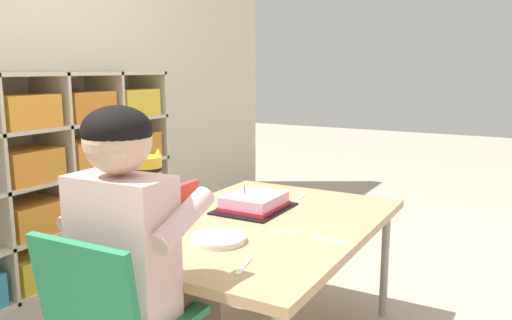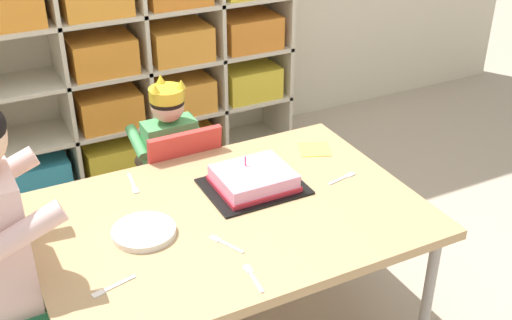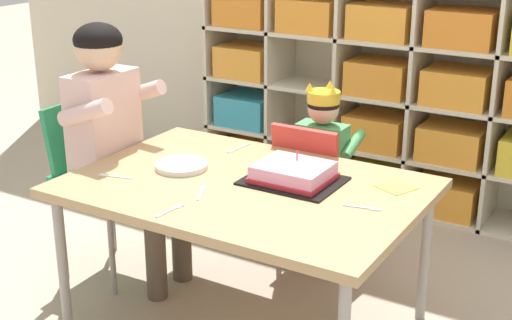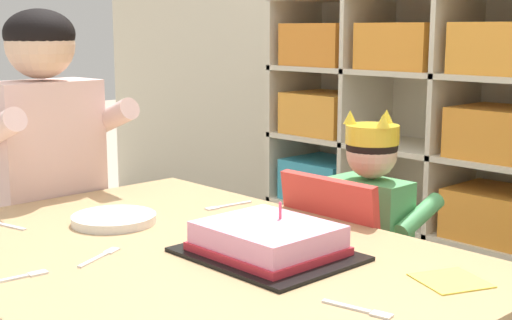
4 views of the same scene
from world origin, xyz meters
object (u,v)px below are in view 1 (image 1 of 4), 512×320
object	(u,v)px
fork_scattered_mid_table	(283,232)
fork_near_child_seat	(302,196)
classroom_chair_blue	(161,242)
child_with_crown	(141,213)
fork_near_cake_tray	(243,267)
fork_beside_plate_stack	(163,224)
paper_plate_stack	(218,239)
adult_helper_seated	(138,241)
fork_at_table_front_edge	(328,240)
activity_table	(259,230)
birthday_cake_on_tray	(254,203)

from	to	relation	value
fork_scattered_mid_table	fork_near_child_seat	size ratio (longest dim) A/B	0.98
classroom_chair_blue	child_with_crown	world-z (taller)	child_with_crown
child_with_crown	fork_near_cake_tray	xyz separation A→B (m)	(-0.46, -0.84, 0.07)
classroom_chair_blue	fork_beside_plate_stack	bearing A→B (deg)	41.72
paper_plate_stack	adult_helper_seated	bearing A→B (deg)	172.50
classroom_chair_blue	fork_scattered_mid_table	xyz separation A→B (m)	(-0.10, -0.68, 0.19)
child_with_crown	paper_plate_stack	distance (m)	0.71
fork_near_child_seat	fork_beside_plate_stack	bearing A→B (deg)	-35.09
fork_at_table_front_edge	fork_near_cake_tray	xyz separation A→B (m)	(-0.37, 0.14, 0.00)
activity_table	fork_scattered_mid_table	distance (m)	0.18
child_with_crown	fork_near_cake_tray	world-z (taller)	child_with_crown
paper_plate_stack	activity_table	bearing A→B (deg)	-1.89
adult_helper_seated	fork_at_table_front_edge	bearing A→B (deg)	-125.99
classroom_chair_blue	fork_at_table_front_edge	distance (m)	0.89
adult_helper_seated	birthday_cake_on_tray	xyz separation A→B (m)	(0.79, 0.05, -0.08)
fork_scattered_mid_table	fork_near_child_seat	bearing A→B (deg)	81.73
classroom_chair_blue	fork_scattered_mid_table	world-z (taller)	classroom_chair_blue
paper_plate_stack	fork_at_table_front_edge	bearing A→B (deg)	-58.15
adult_helper_seated	child_with_crown	bearing A→B (deg)	-50.10
activity_table	birthday_cake_on_tray	bearing A→B (deg)	36.34
birthday_cake_on_tray	fork_scattered_mid_table	world-z (taller)	birthday_cake_on_tray
paper_plate_stack	fork_scattered_mid_table	world-z (taller)	paper_plate_stack
fork_at_table_front_edge	fork_near_cake_tray	world-z (taller)	same
fork_beside_plate_stack	adult_helper_seated	bearing A→B (deg)	127.74
child_with_crown	paper_plate_stack	world-z (taller)	child_with_crown
activity_table	fork_scattered_mid_table	bearing A→B (deg)	-120.18
activity_table	fork_near_child_seat	size ratio (longest dim) A/B	9.91
fork_at_table_front_edge	classroom_chair_blue	bearing A→B (deg)	178.54
classroom_chair_blue	child_with_crown	size ratio (longest dim) A/B	0.82
adult_helper_seated	fork_beside_plate_stack	bearing A→B (deg)	-60.43
classroom_chair_blue	birthday_cake_on_tray	bearing A→B (deg)	105.90
activity_table	fork_near_child_seat	xyz separation A→B (m)	(0.46, 0.01, 0.04)
birthday_cake_on_tray	fork_near_cake_tray	bearing A→B (deg)	-153.50
fork_beside_plate_stack	fork_near_cake_tray	bearing A→B (deg)	162.57
fork_at_table_front_edge	adult_helper_seated	bearing A→B (deg)	-119.32
paper_plate_stack	classroom_chair_blue	bearing A→B (deg)	59.85
classroom_chair_blue	child_with_crown	distance (m)	0.17
fork_near_child_seat	fork_at_table_front_edge	bearing A→B (deg)	20.83
fork_beside_plate_stack	fork_near_cake_tray	distance (m)	0.55
classroom_chair_blue	fork_near_child_seat	world-z (taller)	classroom_chair_blue
adult_helper_seated	fork_scattered_mid_table	xyz separation A→B (m)	(0.56, -0.20, -0.10)
paper_plate_stack	fork_at_table_front_edge	xyz separation A→B (m)	(0.21, -0.34, -0.01)
activity_table	child_with_crown	size ratio (longest dim) A/B	1.52
adult_helper_seated	fork_beside_plate_stack	size ratio (longest dim) A/B	7.64
paper_plate_stack	fork_near_cake_tray	world-z (taller)	paper_plate_stack
fork_near_child_seat	fork_near_cake_tray	bearing A→B (deg)	1.10
paper_plate_stack	fork_beside_plate_stack	xyz separation A→B (m)	(0.06, 0.30, -0.01)
paper_plate_stack	fork_near_child_seat	distance (m)	0.74
child_with_crown	adult_helper_seated	size ratio (longest dim) A/B	0.76
fork_near_child_seat	adult_helper_seated	bearing A→B (deg)	-13.88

